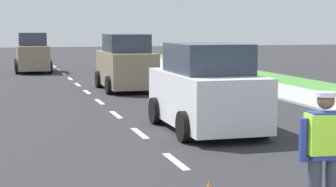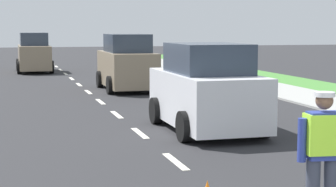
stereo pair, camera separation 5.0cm
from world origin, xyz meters
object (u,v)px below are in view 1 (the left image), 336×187
object	(u,v)px
car_outgoing_far	(126,64)
road_worker	(326,150)
car_outgoing_ahead	(206,90)
car_oncoming_third	(32,54)

from	to	relation	value
car_outgoing_far	road_worker	bearing A→B (deg)	-92.46
car_outgoing_ahead	car_outgoing_far	distance (m)	9.39
car_outgoing_ahead	car_outgoing_far	xyz separation A→B (m)	(-0.04, 9.39, 0.05)
car_oncoming_third	car_outgoing_ahead	distance (m)	20.20
car_oncoming_third	car_outgoing_ahead	bearing A→B (deg)	-81.09
car_oncoming_third	car_outgoing_far	xyz separation A→B (m)	(3.09, -10.57, 0.02)
car_oncoming_third	car_outgoing_ahead	xyz separation A→B (m)	(3.13, -19.96, -0.03)
car_oncoming_third	car_outgoing_far	bearing A→B (deg)	-73.69
road_worker	car_oncoming_third	xyz separation A→B (m)	(-2.40, 26.63, 0.07)
car_outgoing_ahead	car_outgoing_far	bearing A→B (deg)	90.24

